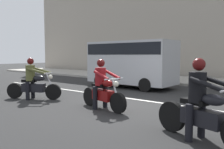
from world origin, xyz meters
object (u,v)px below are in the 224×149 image
at_px(motorcycle_with_rider_black_leather, 202,108).
at_px(parked_van_silver, 131,61).
at_px(motorcycle_with_rider_crimson, 103,89).
at_px(motorcycle_with_rider_olive, 33,82).

distance_m(motorcycle_with_rider_black_leather, parked_van_silver, 7.89).
height_order(motorcycle_with_rider_crimson, motorcycle_with_rider_olive, motorcycle_with_rider_olive).
height_order(motorcycle_with_rider_black_leather, motorcycle_with_rider_olive, motorcycle_with_rider_black_leather).
height_order(motorcycle_with_rider_crimson, motorcycle_with_rider_black_leather, motorcycle_with_rider_black_leather).
bearing_deg(motorcycle_with_rider_crimson, parked_van_silver, 114.85).
bearing_deg(motorcycle_with_rider_crimson, motorcycle_with_rider_black_leather, -14.62).
distance_m(motorcycle_with_rider_crimson, parked_van_silver, 5.26).
distance_m(motorcycle_with_rider_black_leather, motorcycle_with_rider_olive, 6.51).
relative_size(motorcycle_with_rider_crimson, motorcycle_with_rider_black_leather, 0.95).
relative_size(motorcycle_with_rider_crimson, motorcycle_with_rider_olive, 1.02).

